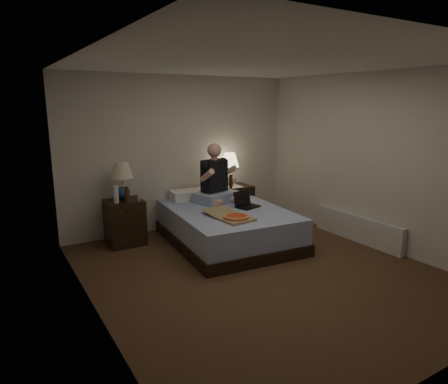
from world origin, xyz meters
TOP-DOWN VIEW (x-y plane):
  - floor at (0.00, 0.00)m, footprint 4.00×4.50m
  - ceiling at (0.00, 0.00)m, footprint 4.00×4.50m
  - wall_back at (0.00, 2.25)m, footprint 4.00×0.00m
  - wall_left at (-2.00, 0.00)m, footprint 0.00×4.50m
  - wall_right at (2.00, 0.00)m, footprint 0.00×4.50m
  - bed at (0.22, 1.16)m, footprint 1.73×2.20m
  - nightstand_left at (-1.13, 1.87)m, footprint 0.52×0.47m
  - nightstand_right at (0.85, 1.93)m, footprint 0.53×0.48m
  - lamp_left at (-1.11, 1.93)m, footprint 0.32×0.32m
  - lamp_right at (0.79, 2.02)m, footprint 0.37×0.37m
  - water_bottle at (-1.26, 1.77)m, footprint 0.07×0.07m
  - soda_can at (-0.96, 1.73)m, footprint 0.07×0.07m
  - beer_bottle_left at (-1.12, 1.72)m, footprint 0.06×0.06m
  - beer_bottle_right at (0.68, 1.80)m, footprint 0.06×0.06m
  - person at (0.29, 1.61)m, footprint 0.77×0.67m
  - laptop at (0.53, 1.07)m, footprint 0.40×0.36m
  - pizza_box at (0.00, 0.59)m, footprint 0.47×0.79m
  - radiator at (1.93, 0.18)m, footprint 0.10×1.60m

SIDE VIEW (x-z plane):
  - floor at x=0.00m, z-range 0.00..0.00m
  - radiator at x=1.93m, z-range 0.00..0.40m
  - bed at x=0.22m, z-range 0.00..0.52m
  - nightstand_right at x=0.85m, z-range 0.00..0.67m
  - nightstand_left at x=-1.13m, z-range 0.00..0.67m
  - pizza_box at x=0.00m, z-range 0.52..0.60m
  - laptop at x=0.53m, z-range 0.52..0.76m
  - soda_can at x=-0.96m, z-range 0.67..0.77m
  - beer_bottle_right at x=0.68m, z-range 0.67..0.90m
  - beer_bottle_left at x=-1.12m, z-range 0.67..0.90m
  - water_bottle at x=-1.26m, z-range 0.67..0.92m
  - lamp_right at x=0.79m, z-range 0.67..1.23m
  - lamp_left at x=-1.11m, z-range 0.67..1.23m
  - person at x=0.29m, z-range 0.52..1.45m
  - wall_back at x=0.00m, z-range 0.00..2.50m
  - wall_left at x=-2.00m, z-range 0.00..2.50m
  - wall_right at x=2.00m, z-range 0.00..2.50m
  - ceiling at x=0.00m, z-range 2.50..2.50m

